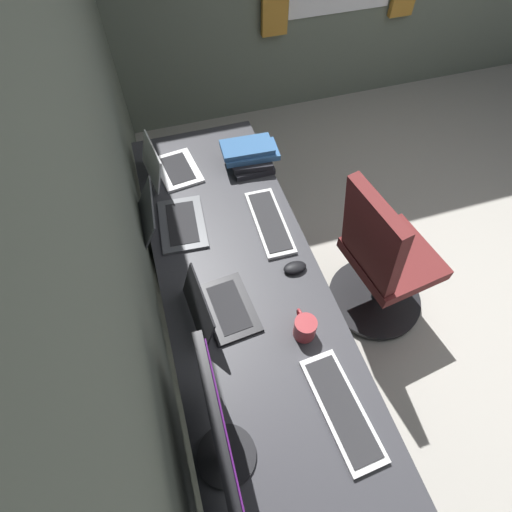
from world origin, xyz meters
The scene contains 14 objects.
floor_plane centered at (0.00, 0.00, 0.00)m, with size 5.63×5.63×0.00m, color #B2ADA3.
wall_back centered at (0.00, 1.98, 1.30)m, with size 5.29×0.10×2.60m, color slate.
desk centered at (0.13, 1.56, 0.67)m, with size 2.24×0.70×0.73m.
drawer_pedestal centered at (0.56, 1.58, 0.35)m, with size 0.40×0.51×0.69m.
monitor_primary centered at (-0.48, 1.80, 0.98)m, with size 0.53×0.20×0.43m.
laptop_leftmost centered at (0.05, 1.70, 0.78)m, with size 0.32×0.27×0.19m.
laptop_left centered at (0.56, 1.81, 0.78)m, with size 0.35×0.33×0.19m.
laptop_center centered at (0.93, 1.74, 0.78)m, with size 0.32×0.29×0.20m.
keyboard_main centered at (-0.46, 1.37, 0.74)m, with size 0.43×0.17×0.02m.
keyboard_spare centered at (0.45, 1.34, 0.74)m, with size 0.42×0.15×0.02m.
mouse_main centered at (0.16, 1.32, 0.75)m, with size 0.06×0.10×0.03m, color black.
book_stack_near centered at (0.88, 1.31, 0.79)m, with size 0.26×0.30×0.12m.
coffee_mug centered at (-0.14, 1.39, 0.78)m, with size 0.13×0.09×0.10m.
office_chair centered at (0.23, 0.78, 0.46)m, with size 0.56×0.58×0.97m.
Camera 1 is at (-0.75, 1.78, 2.22)m, focal length 28.38 mm.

